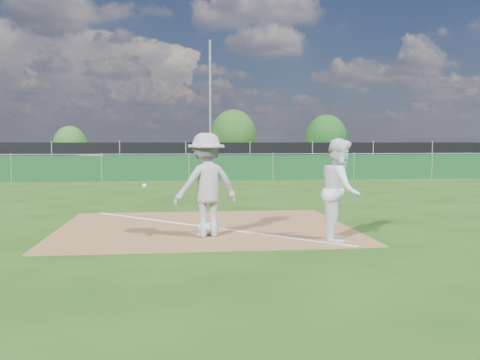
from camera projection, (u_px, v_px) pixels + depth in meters
name	position (u px, v px, depth m)	size (l,w,h in m)	color
ground	(192.00, 190.00, 20.13)	(90.00, 90.00, 0.00)	#1D440E
infield_dirt	(205.00, 227.00, 11.21)	(6.00, 5.00, 0.02)	brown
foul_line	(205.00, 227.00, 11.21)	(0.08, 7.00, 0.01)	white
green_fence	(189.00, 168.00, 25.04)	(44.00, 0.05, 1.20)	#103B1B
dirt_mound	(91.00, 166.00, 27.92)	(3.38, 2.60, 1.17)	#A2864E
black_fence	(186.00, 157.00, 32.94)	(46.00, 0.04, 1.80)	black
parking_lot	(185.00, 168.00, 37.96)	(46.00, 9.00, 0.01)	black
light_pole	(210.00, 106.00, 32.61)	(0.16, 0.16, 8.00)	slate
first_base	(208.00, 226.00, 11.12)	(0.36, 0.36, 0.08)	silver
play_at_first	(206.00, 185.00, 9.99)	(1.89, 1.12, 1.95)	#A8A8AA
runner	(340.00, 190.00, 9.65)	(0.90, 0.70, 1.86)	white
car_left	(104.00, 157.00, 36.11)	(1.91, 4.76, 1.62)	#AFB3B7
car_mid	(172.00, 159.00, 36.76)	(1.43, 4.10, 1.35)	black
car_right	(275.00, 159.00, 37.92)	(1.69, 4.16, 1.21)	black
tree_left	(70.00, 145.00, 42.44)	(2.63, 2.63, 3.12)	#382316
tree_mid	(233.00, 136.00, 44.41)	(3.83, 3.83, 4.54)	#382316
tree_right	(326.00, 139.00, 44.16)	(3.46, 3.46, 4.11)	#382316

